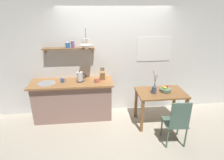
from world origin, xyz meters
TOP-DOWN VIEW (x-y plane):
  - ground_plane at (0.00, 0.00)m, footprint 14.00×14.00m
  - back_wall at (0.20, 0.65)m, footprint 6.80×0.11m
  - kitchen_counter at (-1.00, 0.32)m, footprint 1.83×0.63m
  - wall_shelf at (-0.91, 0.49)m, footprint 1.12×0.20m
  - dining_table at (0.93, -0.10)m, footprint 1.03×0.67m
  - dining_chair_near at (0.98, -0.84)m, footprint 0.42×0.43m
  - fruit_bowl at (1.03, -0.08)m, footprint 0.24×0.24m
  - twig_vase at (0.75, -0.14)m, footprint 0.10×0.10m
  - electric_kettle at (-0.81, 0.31)m, footprint 0.25×0.16m
  - knife_block at (-0.31, 0.36)m, footprint 0.11×0.17m
  - coffee_mug_by_sink at (-1.19, 0.29)m, footprint 0.12×0.08m
  - coffee_mug_spare at (-0.44, 0.20)m, footprint 0.13×0.09m
  - pendant_lamp at (-0.64, 0.29)m, footprint 0.26×0.26m

SIDE VIEW (x-z plane):
  - ground_plane at x=0.00m, z-range 0.00..0.00m
  - kitchen_counter at x=-1.00m, z-range 0.01..0.93m
  - dining_chair_near at x=0.98m, z-range 0.04..1.00m
  - dining_table at x=0.93m, z-range 0.25..1.02m
  - fruit_bowl at x=1.03m, z-range 0.75..0.89m
  - twig_vase at x=0.75m, z-range 0.60..1.10m
  - coffee_mug_by_sink at x=-1.19m, z-range 0.92..1.02m
  - coffee_mug_spare at x=-0.44m, z-range 0.92..1.02m
  - electric_kettle at x=-0.81m, z-range 0.91..1.16m
  - knife_block at x=-0.31m, z-range 0.89..1.19m
  - back_wall at x=0.20m, z-range 0.00..2.70m
  - wall_shelf at x=-0.91m, z-range 1.52..1.84m
  - pendant_lamp at x=-0.64m, z-range 1.47..1.91m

